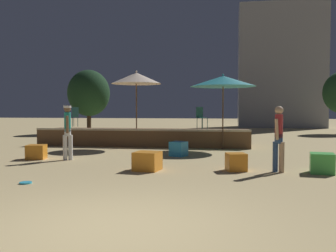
{
  "coord_description": "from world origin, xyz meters",
  "views": [
    {
      "loc": [
        1.5,
        -4.71,
        1.56
      ],
      "look_at": [
        0.0,
        4.58,
        1.14
      ],
      "focal_mm": 40.0,
      "sensor_mm": 36.0,
      "label": 1
    }
  ],
  "objects_px": {
    "patio_umbrella_0": "(136,78)",
    "person_1": "(68,130)",
    "patio_umbrella_1": "(223,81)",
    "cube_seat_4": "(147,161)",
    "background_tree_0": "(89,93)",
    "person_2": "(279,137)",
    "cube_seat_1": "(36,152)",
    "cube_seat_0": "(322,163)",
    "cube_seat_2": "(179,149)",
    "bistro_chair_1": "(74,115)",
    "frisbee_disc": "(26,183)",
    "cube_seat_3": "(236,162)",
    "bistro_chair_0": "(201,116)"
  },
  "relations": [
    {
      "from": "patio_umbrella_0",
      "to": "person_1",
      "type": "xyz_separation_m",
      "value": [
        -1.15,
        -4.14,
        -1.89
      ]
    },
    {
      "from": "patio_umbrella_0",
      "to": "patio_umbrella_1",
      "type": "distance_m",
      "value": 3.53
    },
    {
      "from": "cube_seat_4",
      "to": "background_tree_0",
      "type": "bearing_deg",
      "value": 116.43
    },
    {
      "from": "person_2",
      "to": "cube_seat_1",
      "type": "bearing_deg",
      "value": 13.96
    },
    {
      "from": "cube_seat_0",
      "to": "cube_seat_2",
      "type": "height_order",
      "value": "cube_seat_0"
    },
    {
      "from": "cube_seat_2",
      "to": "cube_seat_1",
      "type": "bearing_deg",
      "value": -161.63
    },
    {
      "from": "cube_seat_4",
      "to": "bistro_chair_1",
      "type": "bearing_deg",
      "value": 125.33
    },
    {
      "from": "frisbee_disc",
      "to": "cube_seat_1",
      "type": "bearing_deg",
      "value": 115.52
    },
    {
      "from": "patio_umbrella_0",
      "to": "cube_seat_1",
      "type": "relative_size",
      "value": 4.86
    },
    {
      "from": "cube_seat_3",
      "to": "frisbee_disc",
      "type": "xyz_separation_m",
      "value": [
        -4.4,
        -2.38,
        -0.21
      ]
    },
    {
      "from": "person_2",
      "to": "patio_umbrella_0",
      "type": "bearing_deg",
      "value": -23.01
    },
    {
      "from": "cube_seat_2",
      "to": "person_2",
      "type": "height_order",
      "value": "person_2"
    },
    {
      "from": "patio_umbrella_1",
      "to": "cube_seat_3",
      "type": "distance_m",
      "value": 5.73
    },
    {
      "from": "bistro_chair_0",
      "to": "background_tree_0",
      "type": "relative_size",
      "value": 0.22
    },
    {
      "from": "frisbee_disc",
      "to": "background_tree_0",
      "type": "relative_size",
      "value": 0.06
    },
    {
      "from": "bistro_chair_0",
      "to": "person_2",
      "type": "bearing_deg",
      "value": -114.31
    },
    {
      "from": "cube_seat_1",
      "to": "cube_seat_4",
      "type": "bearing_deg",
      "value": -21.99
    },
    {
      "from": "cube_seat_4",
      "to": "bistro_chair_0",
      "type": "height_order",
      "value": "bistro_chair_0"
    },
    {
      "from": "patio_umbrella_1",
      "to": "person_1",
      "type": "distance_m",
      "value": 6.33
    },
    {
      "from": "patio_umbrella_1",
      "to": "bistro_chair_1",
      "type": "distance_m",
      "value": 7.13
    },
    {
      "from": "bistro_chair_0",
      "to": "frisbee_disc",
      "type": "distance_m",
      "value": 8.95
    },
    {
      "from": "patio_umbrella_0",
      "to": "person_2",
      "type": "bearing_deg",
      "value": -47.61
    },
    {
      "from": "cube_seat_3",
      "to": "cube_seat_4",
      "type": "height_order",
      "value": "cube_seat_4"
    },
    {
      "from": "patio_umbrella_1",
      "to": "bistro_chair_1",
      "type": "height_order",
      "value": "patio_umbrella_1"
    },
    {
      "from": "cube_seat_2",
      "to": "bistro_chair_1",
      "type": "relative_size",
      "value": 0.7
    },
    {
      "from": "cube_seat_2",
      "to": "cube_seat_3",
      "type": "xyz_separation_m",
      "value": [
        1.84,
        -2.73,
        -0.02
      ]
    },
    {
      "from": "bistro_chair_0",
      "to": "patio_umbrella_0",
      "type": "bearing_deg",
      "value": 145.94
    },
    {
      "from": "person_1",
      "to": "bistro_chair_1",
      "type": "height_order",
      "value": "person_1"
    },
    {
      "from": "cube_seat_0",
      "to": "bistro_chair_0",
      "type": "distance_m",
      "value": 6.95
    },
    {
      "from": "patio_umbrella_1",
      "to": "cube_seat_2",
      "type": "relative_size",
      "value": 4.68
    },
    {
      "from": "patio_umbrella_1",
      "to": "background_tree_0",
      "type": "distance_m",
      "value": 12.33
    },
    {
      "from": "cube_seat_3",
      "to": "frisbee_disc",
      "type": "bearing_deg",
      "value": -151.65
    },
    {
      "from": "patio_umbrella_1",
      "to": "frisbee_disc",
      "type": "height_order",
      "value": "patio_umbrella_1"
    },
    {
      "from": "bistro_chair_0",
      "to": "frisbee_disc",
      "type": "xyz_separation_m",
      "value": [
        -3.07,
        -8.31,
        -1.29
      ]
    },
    {
      "from": "person_1",
      "to": "person_2",
      "type": "xyz_separation_m",
      "value": [
        6.12,
        -1.31,
        -0.06
      ]
    },
    {
      "from": "cube_seat_4",
      "to": "person_1",
      "type": "xyz_separation_m",
      "value": [
        -2.85,
        1.54,
        0.7
      ]
    },
    {
      "from": "bistro_chair_1",
      "to": "person_2",
      "type": "bearing_deg",
      "value": 80.42
    },
    {
      "from": "background_tree_0",
      "to": "person_1",
      "type": "bearing_deg",
      "value": -71.68
    },
    {
      "from": "patio_umbrella_0",
      "to": "cube_seat_4",
      "type": "relative_size",
      "value": 4.46
    },
    {
      "from": "bistro_chair_0",
      "to": "bistro_chair_1",
      "type": "relative_size",
      "value": 1.0
    },
    {
      "from": "person_1",
      "to": "background_tree_0",
      "type": "relative_size",
      "value": 0.41
    },
    {
      "from": "patio_umbrella_1",
      "to": "bistro_chair_0",
      "type": "distance_m",
      "value": 1.8
    },
    {
      "from": "bistro_chair_1",
      "to": "frisbee_disc",
      "type": "xyz_separation_m",
      "value": [
        2.83,
        -9.13,
        -1.29
      ]
    },
    {
      "from": "bistro_chair_1",
      "to": "background_tree_0",
      "type": "relative_size",
      "value": 0.22
    },
    {
      "from": "patio_umbrella_0",
      "to": "cube_seat_3",
      "type": "distance_m",
      "value": 7.17
    },
    {
      "from": "cube_seat_2",
      "to": "cube_seat_4",
      "type": "relative_size",
      "value": 0.89
    },
    {
      "from": "cube_seat_0",
      "to": "bistro_chair_1",
      "type": "bearing_deg",
      "value": 143.82
    },
    {
      "from": "person_1",
      "to": "cube_seat_4",
      "type": "bearing_deg",
      "value": 130.05
    },
    {
      "from": "cube_seat_0",
      "to": "person_1",
      "type": "distance_m",
      "value": 7.3
    },
    {
      "from": "background_tree_0",
      "to": "patio_umbrella_1",
      "type": "bearing_deg",
      "value": -44.33
    }
  ]
}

